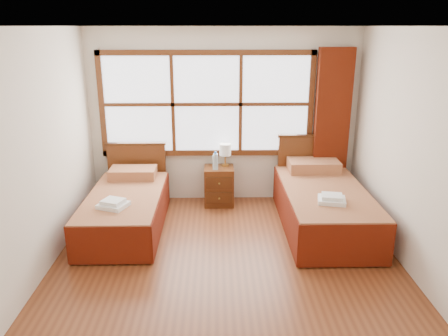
{
  "coord_description": "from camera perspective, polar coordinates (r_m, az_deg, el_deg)",
  "views": [
    {
      "loc": [
        -0.12,
        -4.2,
        2.6
      ],
      "look_at": [
        -0.02,
        0.7,
        1.0
      ],
      "focal_mm": 35.0,
      "sensor_mm": 36.0,
      "label": 1
    }
  ],
  "objects": [
    {
      "name": "floor",
      "position": [
        4.95,
        0.44,
        -13.66
      ],
      "size": [
        4.5,
        4.5,
        0.0
      ],
      "primitive_type": "plane",
      "color": "brown",
      "rests_on": "ground"
    },
    {
      "name": "ceiling",
      "position": [
        4.21,
        0.53,
        18.06
      ],
      "size": [
        4.5,
        4.5,
        0.0
      ],
      "primitive_type": "plane",
      "rotation": [
        3.14,
        0.0,
        0.0
      ],
      "color": "white",
      "rests_on": "wall_back"
    },
    {
      "name": "wall_back",
      "position": [
        6.59,
        -0.05,
        6.68
      ],
      "size": [
        4.0,
        0.0,
        4.0
      ],
      "primitive_type": "plane",
      "rotation": [
        1.57,
        0.0,
        0.0
      ],
      "color": "silver",
      "rests_on": "floor"
    },
    {
      "name": "wall_left",
      "position": [
        4.79,
        -24.2,
        0.67
      ],
      "size": [
        0.0,
        4.5,
        4.5
      ],
      "primitive_type": "plane",
      "rotation": [
        1.57,
        0.0,
        1.57
      ],
      "color": "silver",
      "rests_on": "floor"
    },
    {
      "name": "wall_right",
      "position": [
        4.88,
        24.65,
        0.94
      ],
      "size": [
        0.0,
        4.5,
        4.5
      ],
      "primitive_type": "plane",
      "rotation": [
        1.57,
        0.0,
        -1.57
      ],
      "color": "silver",
      "rests_on": "floor"
    },
    {
      "name": "window",
      "position": [
        6.51,
        -2.27,
        8.32
      ],
      "size": [
        3.16,
        0.06,
        1.56
      ],
      "color": "white",
      "rests_on": "wall_back"
    },
    {
      "name": "curtain",
      "position": [
        6.7,
        13.85,
        5.21
      ],
      "size": [
        0.5,
        0.16,
        2.3
      ],
      "primitive_type": "cube",
      "color": "#5C1A09",
      "rests_on": "wall_back"
    },
    {
      "name": "bed_left",
      "position": [
        6.0,
        -12.64,
        -5.08
      ],
      "size": [
        0.97,
        1.99,
        0.94
      ],
      "color": "#43220E",
      "rests_on": "floor"
    },
    {
      "name": "bed_right",
      "position": [
        6.04,
        12.79,
        -4.6
      ],
      "size": [
        1.08,
        2.1,
        1.05
      ],
      "color": "#43220E",
      "rests_on": "floor"
    },
    {
      "name": "nightstand",
      "position": [
        6.61,
        -0.65,
        -2.35
      ],
      "size": [
        0.44,
        0.43,
        0.59
      ],
      "color": "#582C13",
      "rests_on": "floor"
    },
    {
      "name": "towels_left",
      "position": [
        5.49,
        -14.27,
        -4.56
      ],
      "size": [
        0.41,
        0.38,
        0.1
      ],
      "rotation": [
        0.0,
        0.0,
        -0.38
      ],
      "color": "white",
      "rests_on": "bed_left"
    },
    {
      "name": "towels_right",
      "position": [
        5.46,
        13.9,
        -3.95
      ],
      "size": [
        0.37,
        0.34,
        0.1
      ],
      "rotation": [
        0.0,
        0.0,
        -0.2
      ],
      "color": "white",
      "rests_on": "bed_right"
    },
    {
      "name": "lamp",
      "position": [
        6.54,
        0.16,
        2.33
      ],
      "size": [
        0.18,
        0.18,
        0.34
      ],
      "color": "gold",
      "rests_on": "nightstand"
    },
    {
      "name": "bottle_near",
      "position": [
        6.4,
        -1.1,
        0.87
      ],
      "size": [
        0.07,
        0.07,
        0.27
      ],
      "color": "#A2C3D0",
      "rests_on": "nightstand"
    },
    {
      "name": "bottle_far",
      "position": [
        6.4,
        -1.2,
        0.76
      ],
      "size": [
        0.06,
        0.06,
        0.24
      ],
      "color": "#A2C3D0",
      "rests_on": "nightstand"
    }
  ]
}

